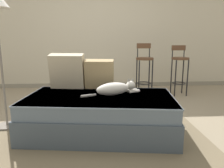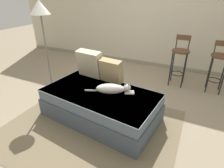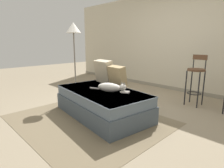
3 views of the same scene
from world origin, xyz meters
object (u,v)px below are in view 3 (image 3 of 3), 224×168
couch (102,103)px  throw_pillow_corner (104,72)px  floor_lamp (74,35)px  cat (111,87)px  throw_pillow_middle (117,76)px  bar_stool_near_window (196,76)px

couch → throw_pillow_corner: throw_pillow_corner is taller
throw_pillow_corner → floor_lamp: bearing=-166.6°
couch → cat: 0.36m
throw_pillow_middle → bar_stool_near_window: bearing=56.7°
cat → throw_pillow_corner: bearing=147.5°
cat → floor_lamp: size_ratio=0.43×
cat → bar_stool_near_window: (0.71, 1.70, 0.08)m
cat → floor_lamp: 1.66m
couch → cat: bearing=13.0°
throw_pillow_middle → floor_lamp: floor_lamp is taller
throw_pillow_middle → cat: size_ratio=0.55×
floor_lamp → throw_pillow_corner: bearing=13.4°
couch → bar_stool_near_window: size_ratio=1.79×
floor_lamp → couch: bearing=-11.8°
throw_pillow_middle → throw_pillow_corner: bearing=172.9°
throw_pillow_corner → bar_stool_near_window: 1.86m
throw_pillow_corner → bar_stool_near_window: size_ratio=0.46×
throw_pillow_corner → throw_pillow_middle: 0.44m
couch → cat: (0.19, 0.04, 0.30)m
throw_pillow_middle → floor_lamp: 1.43m
couch → throw_pillow_middle: (0.00, 0.38, 0.42)m
couch → throw_pillow_corner: 0.76m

